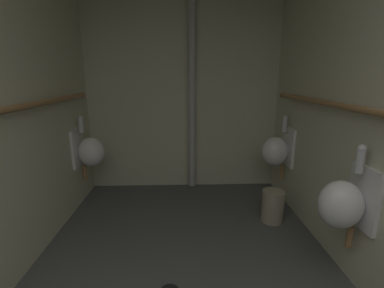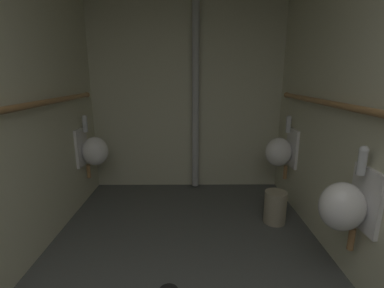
{
  "view_description": "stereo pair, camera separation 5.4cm",
  "coord_description": "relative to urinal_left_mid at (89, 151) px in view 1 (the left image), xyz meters",
  "views": [
    {
      "loc": [
        -0.01,
        0.17,
        1.49
      ],
      "look_at": [
        0.06,
        2.08,
        1.01
      ],
      "focal_mm": 25.5,
      "sensor_mm": 36.0,
      "label": 1
    },
    {
      "loc": [
        0.04,
        0.17,
        1.49
      ],
      "look_at": [
        0.06,
        2.08,
        1.01
      ],
      "focal_mm": 25.5,
      "sensor_mm": 36.0,
      "label": 2
    }
  ],
  "objects": [
    {
      "name": "floor",
      "position": [
        1.09,
        -1.37,
        -0.69
      ],
      "size": [
        2.6,
        3.88,
        0.08
      ],
      "primitive_type": "cube",
      "color": "#4C4F4C",
      "rests_on": "ground"
    },
    {
      "name": "wall_right",
      "position": [
        2.36,
        -1.37,
        0.72
      ],
      "size": [
        0.06,
        3.88,
        2.74
      ],
      "primitive_type": "cube",
      "color": "beige",
      "rests_on": "ground"
    },
    {
      "name": "wall_back",
      "position": [
        1.09,
        0.53,
        0.72
      ],
      "size": [
        2.6,
        0.06,
        2.74
      ],
      "primitive_type": "cube",
      "color": "beige",
      "rests_on": "ground"
    },
    {
      "name": "urinal_left_mid",
      "position": [
        0.0,
        0.0,
        0.0
      ],
      "size": [
        0.32,
        0.3,
        0.76
      ],
      "color": "white"
    },
    {
      "name": "urinal_right_mid",
      "position": [
        2.18,
        -1.41,
        0.0
      ],
      "size": [
        0.32,
        0.3,
        0.76
      ],
      "color": "white"
    },
    {
      "name": "urinal_right_far",
      "position": [
        2.18,
        -0.05,
        0.0
      ],
      "size": [
        0.32,
        0.3,
        0.76
      ],
      "color": "white"
    },
    {
      "name": "supply_pipe_right",
      "position": [
        2.27,
        -1.4,
        0.63
      ],
      "size": [
        0.06,
        3.16,
        0.06
      ],
      "color": "#9E7042"
    },
    {
      "name": "standpipe_back_wall",
      "position": [
        1.21,
        0.42,
        0.72
      ],
      "size": [
        0.09,
        0.09,
        2.69
      ],
      "primitive_type": "cylinder",
      "color": "#B2B2B2",
      "rests_on": "ground"
    },
    {
      "name": "waste_bin",
      "position": [
        2.02,
        -0.51,
        -0.48
      ],
      "size": [
        0.23,
        0.23,
        0.34
      ],
      "primitive_type": "cylinder",
      "color": "#9E937A",
      "rests_on": "ground"
    }
  ]
}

